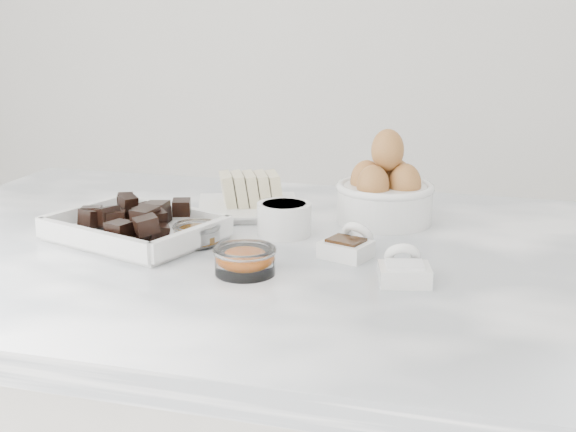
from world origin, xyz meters
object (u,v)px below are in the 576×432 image
object	(u,v)px
egg_bowl	(385,192)
zest_bowl	(245,259)
chocolate_dish	(135,223)
honey_bowl	(197,234)
vanilla_spoon	(349,245)
butter_plate	(247,198)
sugar_ramekin	(284,218)
salt_spoon	(404,269)

from	to	relation	value
egg_bowl	zest_bowl	distance (m)	0.32
chocolate_dish	honey_bowl	bearing A→B (deg)	0.02
zest_bowl	vanilla_spoon	bearing A→B (deg)	43.44
butter_plate	vanilla_spoon	size ratio (longest dim) A/B	2.33
egg_bowl	zest_bowl	bearing A→B (deg)	-114.21
sugar_ramekin	zest_bowl	distance (m)	0.18
chocolate_dish	salt_spoon	bearing A→B (deg)	-10.27
honey_bowl	vanilla_spoon	bearing A→B (deg)	1.78
zest_bowl	vanilla_spoon	size ratio (longest dim) A/B	0.92
egg_bowl	sugar_ramekin	bearing A→B (deg)	-139.80
chocolate_dish	egg_bowl	bearing A→B (deg)	29.80
egg_bowl	salt_spoon	world-z (taller)	egg_bowl
butter_plate	sugar_ramekin	bearing A→B (deg)	-48.14
butter_plate	sugar_ramekin	world-z (taller)	butter_plate
butter_plate	egg_bowl	bearing A→B (deg)	1.58
sugar_ramekin	egg_bowl	xyz separation A→B (m)	(0.13, 0.11, 0.02)
butter_plate	egg_bowl	distance (m)	0.23
honey_bowl	zest_bowl	size ratio (longest dim) A/B	0.85
sugar_ramekin	salt_spoon	distance (m)	0.25
egg_bowl	salt_spoon	size ratio (longest dim) A/B	1.77
chocolate_dish	butter_plate	world-z (taller)	butter_plate
chocolate_dish	vanilla_spoon	size ratio (longest dim) A/B	3.11
chocolate_dish	zest_bowl	size ratio (longest dim) A/B	3.39
butter_plate	zest_bowl	distance (m)	0.30
chocolate_dish	egg_bowl	world-z (taller)	egg_bowl
butter_plate	salt_spoon	world-z (taller)	butter_plate
sugar_ramekin	egg_bowl	size ratio (longest dim) A/B	0.52
zest_bowl	salt_spoon	xyz separation A→B (m)	(0.20, 0.03, -0.00)
salt_spoon	sugar_ramekin	bearing A→B (deg)	142.45
chocolate_dish	honey_bowl	size ratio (longest dim) A/B	4.01
egg_bowl	vanilla_spoon	size ratio (longest dim) A/B	1.72
sugar_ramekin	zest_bowl	bearing A→B (deg)	-89.86
salt_spoon	zest_bowl	bearing A→B (deg)	-172.22
chocolate_dish	sugar_ramekin	bearing A→B (deg)	21.61
vanilla_spoon	egg_bowl	bearing A→B (deg)	84.38
chocolate_dish	vanilla_spoon	world-z (taller)	chocolate_dish
egg_bowl	vanilla_spoon	world-z (taller)	egg_bowl
butter_plate	honey_bowl	world-z (taller)	butter_plate
chocolate_dish	butter_plate	bearing A→B (deg)	59.56
butter_plate	honey_bowl	bearing A→B (deg)	-93.74
egg_bowl	honey_bowl	distance (m)	0.31
egg_bowl	zest_bowl	world-z (taller)	egg_bowl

